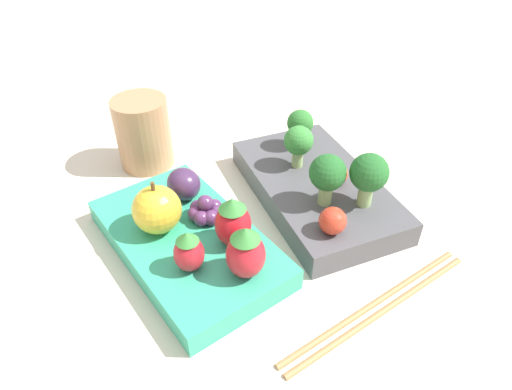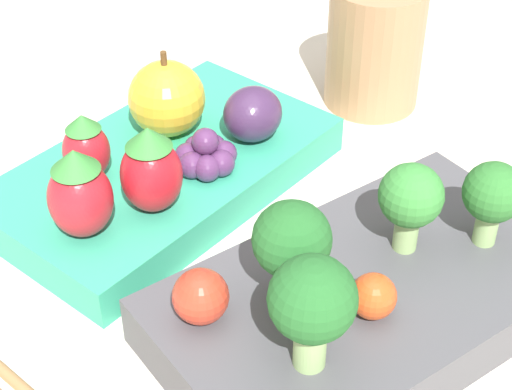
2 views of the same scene
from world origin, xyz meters
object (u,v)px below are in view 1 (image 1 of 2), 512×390
object	(u,v)px
cherry_tomato_1	(338,174)
grape_cluster	(206,211)
plum	(184,184)
strawberry_2	(233,222)
apple	(157,210)
broccoli_floret_2	(300,124)
strawberry_1	(189,251)
cherry_tomato_0	(333,221)
drinking_cup	(143,133)
bento_box_savoury	(316,189)
bento_box_fruit	(188,242)
broccoli_floret_1	(369,174)
broccoli_floret_0	(328,174)
broccoli_floret_3	(299,142)
strawberry_0	(246,252)
chopsticks_pair	(378,306)

from	to	relation	value
cherry_tomato_1	grape_cluster	distance (m)	0.14
plum	strawberry_2	bearing A→B (deg)	6.72
cherry_tomato_1	apple	world-z (taller)	apple
broccoli_floret_2	strawberry_1	bearing A→B (deg)	-61.07
cherry_tomato_0	strawberry_2	size ratio (longest dim) A/B	0.51
strawberry_1	drinking_cup	world-z (taller)	drinking_cup
bento_box_savoury	bento_box_fruit	bearing A→B (deg)	-89.79
bento_box_savoury	bento_box_fruit	xyz separation A→B (m)	(0.00, -0.15, -0.00)
broccoli_floret_1	strawberry_1	distance (m)	0.19
broccoli_floret_2	cherry_tomato_0	distance (m)	0.15
broccoli_floret_0	bento_box_fruit	bearing A→B (deg)	-104.65
apple	bento_box_fruit	bearing A→B (deg)	41.75
broccoli_floret_3	cherry_tomato_1	size ratio (longest dim) A/B	2.25
cherry_tomato_0	drinking_cup	bearing A→B (deg)	-158.78
broccoli_floret_3	strawberry_0	xyz separation A→B (m)	(0.10, -0.13, -0.01)
strawberry_2	plum	size ratio (longest dim) A/B	1.39
broccoli_floret_2	broccoli_floret_3	world-z (taller)	broccoli_floret_3
broccoli_floret_1	chopsticks_pair	size ratio (longest dim) A/B	0.27
bento_box_savoury	chopsticks_pair	size ratio (longest dim) A/B	1.07
bento_box_fruit	plum	world-z (taller)	plum
broccoli_floret_0	drinking_cup	bearing A→B (deg)	-150.64
bento_box_savoury	plum	bearing A→B (deg)	-111.22
strawberry_0	chopsticks_pair	distance (m)	0.12
grape_cluster	drinking_cup	size ratio (longest dim) A/B	0.43
cherry_tomato_1	apple	bearing A→B (deg)	-100.81
broccoli_floret_2	strawberry_0	world-z (taller)	same
strawberry_1	grape_cluster	bearing A→B (deg)	141.27
bento_box_savoury	broccoli_floret_1	distance (m)	0.08
bento_box_savoury	broccoli_floret_3	xyz separation A→B (m)	(-0.03, -0.00, 0.04)
broccoli_floret_1	drinking_cup	size ratio (longest dim) A/B	0.68
plum	drinking_cup	distance (m)	0.11
apple	drinking_cup	distance (m)	0.15
broccoli_floret_3	strawberry_2	xyz separation A→B (m)	(0.07, -0.12, -0.01)
cherry_tomato_1	strawberry_1	distance (m)	0.19
broccoli_floret_1	broccoli_floret_3	xyz separation A→B (m)	(-0.09, -0.02, -0.01)
cherry_tomato_1	broccoli_floret_1	bearing A→B (deg)	-0.44
broccoli_floret_3	strawberry_2	world-z (taller)	broccoli_floret_3
bento_box_fruit	broccoli_floret_1	size ratio (longest dim) A/B	3.70
broccoli_floret_2	strawberry_2	bearing A→B (deg)	-55.85
plum	chopsticks_pair	size ratio (longest dim) A/B	0.17
bento_box_savoury	broccoli_floret_3	distance (m)	0.06
apple	drinking_cup	bearing A→B (deg)	164.34
bento_box_fruit	bento_box_savoury	bearing A→B (deg)	90.21
strawberry_2	chopsticks_pair	bearing A→B (deg)	33.69
cherry_tomato_1	plum	bearing A→B (deg)	-114.70
chopsticks_pair	grape_cluster	bearing A→B (deg)	-152.50
bento_box_savoury	strawberry_2	size ratio (longest dim) A/B	4.40
broccoli_floret_1	apple	distance (m)	0.20
grape_cluster	drinking_cup	bearing A→B (deg)	-178.53
broccoli_floret_3	cherry_tomato_0	xyz separation A→B (m)	(0.11, -0.04, -0.02)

